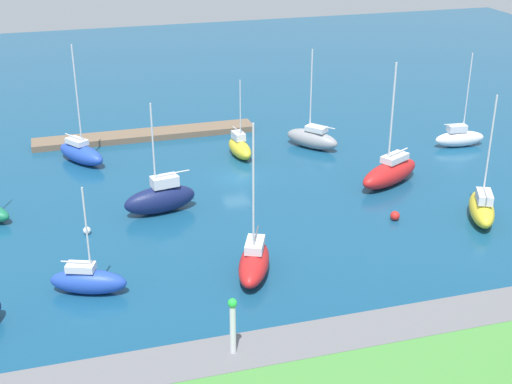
{
  "coord_description": "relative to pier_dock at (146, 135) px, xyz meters",
  "views": [
    {
      "loc": [
        16.03,
        62.05,
        27.14
      ],
      "look_at": [
        0.0,
        6.99,
        1.5
      ],
      "focal_mm": 49.7,
      "sensor_mm": 36.0,
      "label": 1
    }
  ],
  "objects": [
    {
      "name": "sailboat_red_inner_mooring",
      "position": [
        -20.64,
        19.82,
        0.92
      ],
      "size": [
        7.99,
        5.75,
        11.96
      ],
      "rotation": [
        0.0,
        0.0,
        0.49
      ],
      "color": "red",
      "rests_on": "water"
    },
    {
      "name": "mooring_buoy_white",
      "position": [
        8.03,
        22.29,
        -0.01
      ],
      "size": [
        0.65,
        0.65,
        0.65
      ],
      "primitive_type": "sphere",
      "color": "white",
      "rests_on": "water"
    },
    {
      "name": "pier_dock",
      "position": [
        0.0,
        0.0,
        0.0
      ],
      "size": [
        24.85,
        3.0,
        0.67
      ],
      "primitive_type": "cube",
      "color": "brown",
      "rests_on": "ground"
    },
    {
      "name": "sailboat_white_far_south",
      "position": [
        -32.64,
        12.36,
        0.67
      ],
      "size": [
        5.76,
        2.17,
        10.3
      ],
      "rotation": [
        0.0,
        0.0,
        3.06
      ],
      "color": "white",
      "rests_on": "water"
    },
    {
      "name": "sailboat_blue_far_north",
      "position": [
        8.54,
        31.56,
        0.66
      ],
      "size": [
        5.79,
        3.6,
        8.2
      ],
      "rotation": [
        0.0,
        0.0,
        2.78
      ],
      "color": "#2347B2",
      "rests_on": "water"
    },
    {
      "name": "sailboat_yellow_off_beacon",
      "position": [
        -8.71,
        8.74,
        0.71
      ],
      "size": [
        2.26,
        5.01,
        8.38
      ],
      "rotation": [
        0.0,
        0.0,
        1.68
      ],
      "color": "yellow",
      "rests_on": "water"
    },
    {
      "name": "breakwater",
      "position": [
        -6.86,
        42.76,
        0.29
      ],
      "size": [
        57.57,
        3.57,
        1.25
      ],
      "primitive_type": "cube",
      "color": "slate",
      "rests_on": "ground"
    },
    {
      "name": "harbor_beacon",
      "position": [
        0.81,
        42.76,
        3.06
      ],
      "size": [
        0.56,
        0.56,
        3.73
      ],
      "color": "silver",
      "rests_on": "breakwater"
    },
    {
      "name": "sailboat_navy_west_end",
      "position": [
        1.47,
        19.83,
        1.03
      ],
      "size": [
        6.73,
        3.24,
        10.03
      ],
      "rotation": [
        0.0,
        0.0,
        0.17
      ],
      "color": "#141E4C",
      "rests_on": "water"
    },
    {
      "name": "water",
      "position": [
        -6.86,
        14.25,
        -0.34
      ],
      "size": [
        160.0,
        160.0,
        0.0
      ],
      "primitive_type": "plane",
      "color": "navy",
      "rests_on": "ground"
    },
    {
      "name": "sailboat_yellow_mid_basin",
      "position": [
        -24.75,
        29.09,
        0.83
      ],
      "size": [
        4.54,
        6.6,
        11.04
      ],
      "rotation": [
        0.0,
        0.0,
        4.27
      ],
      "color": "yellow",
      "rests_on": "water"
    },
    {
      "name": "mooring_buoy_red",
      "position": [
        -17.64,
        27.06,
        0.08
      ],
      "size": [
        0.83,
        0.83,
        0.83
      ],
      "primitive_type": "sphere",
      "color": "red",
      "rests_on": "water"
    },
    {
      "name": "sailboat_blue_outer_mooring",
      "position": [
        7.44,
        5.79,
        0.76
      ],
      "size": [
        5.42,
        6.63,
        12.35
      ],
      "rotation": [
        0.0,
        0.0,
        2.16
      ],
      "color": "#2347B2",
      "rests_on": "water"
    },
    {
      "name": "sailboat_gray_lone_south",
      "position": [
        -16.99,
        8.32,
        0.77
      ],
      "size": [
        5.54,
        6.23,
        10.77
      ],
      "rotation": [
        0.0,
        0.0,
        5.38
      ],
      "color": "gray",
      "rests_on": "water"
    },
    {
      "name": "sailboat_red_center_basin",
      "position": [
        -3.44,
        32.47,
        0.77
      ],
      "size": [
        4.47,
        6.69,
        11.99
      ],
      "rotation": [
        0.0,
        0.0,
        1.17
      ],
      "color": "red",
      "rests_on": "water"
    }
  ]
}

